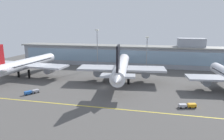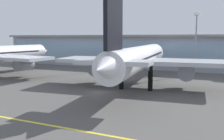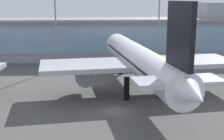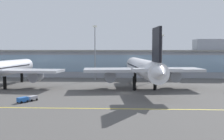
% 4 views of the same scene
% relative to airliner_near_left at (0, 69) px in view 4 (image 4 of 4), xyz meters
% --- Properties ---
extents(ground_plane, '(197.02, 197.02, 0.00)m').
position_rel_airliner_near_left_xyz_m(ground_plane, '(44.32, -9.45, -6.68)').
color(ground_plane, '#514F4C').
extents(taxiway_centreline_stripe, '(157.62, 0.50, 0.01)m').
position_rel_airliner_near_left_xyz_m(taxiway_centreline_stripe, '(44.32, -31.45, -6.67)').
color(taxiway_centreline_stripe, yellow).
rests_on(taxiway_centreline_stripe, ground).
extents(terminal_building, '(143.73, 14.00, 18.55)m').
position_rel_airliner_near_left_xyz_m(terminal_building, '(46.01, 40.76, 0.42)').
color(terminal_building, '#9399A3').
rests_on(terminal_building, ground).
extents(airliner_near_left, '(44.69, 51.39, 18.30)m').
position_rel_airliner_near_left_xyz_m(airliner_near_left, '(0.00, 0.00, 0.00)').
color(airliner_near_left, black).
rests_on(airliner_near_left, ground).
extents(airliner_near_right, '(41.57, 56.45, 19.56)m').
position_rel_airliner_near_left_xyz_m(airliner_near_right, '(50.34, 0.22, 0.48)').
color(airliner_near_right, black).
rests_on(airliner_near_right, ground).
extents(baggage_tug_near, '(4.30, 5.55, 1.40)m').
position_rel_airliner_near_left_xyz_m(baggage_tug_near, '(18.65, -24.44, -5.89)').
color(baggage_tug_near, black).
rests_on(baggage_tug_near, ground).
extents(apron_light_mast_west, '(1.80, 1.80, 24.05)m').
position_rel_airliner_near_left_xyz_m(apron_light_mast_west, '(30.82, 25.71, 9.01)').
color(apron_light_mast_west, gray).
rests_on(apron_light_mast_west, ground).
extents(apron_light_mast_centre, '(1.80, 1.80, 20.11)m').
position_rel_airliner_near_left_xyz_m(apron_light_mast_centre, '(60.38, 27.45, 6.81)').
color(apron_light_mast_centre, gray).
rests_on(apron_light_mast_centre, ground).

